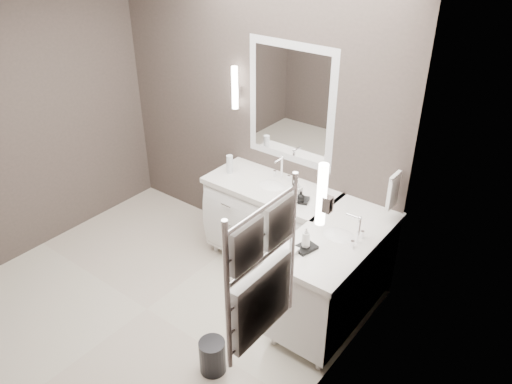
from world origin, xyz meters
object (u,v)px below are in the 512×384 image
Objects in this scene: vanity_back at (271,219)px; vanity_right at (335,272)px; waste_bin at (212,356)px; towel_ladder at (261,279)px.

vanity_back is 1.00× the size of vanity_right.
waste_bin is (0.45, -1.36, -0.35)m from vanity_back.
towel_ladder reaches higher than waste_bin.
waste_bin is at bearing -112.35° from vanity_right.
vanity_right is (0.88, -0.33, 0.00)m from vanity_back.
vanity_right is at bearing 99.84° from towel_ladder.
waste_bin is (-0.65, 0.27, -1.25)m from towel_ladder.
vanity_right is at bearing 67.65° from waste_bin.
vanity_back and vanity_right have the same top height.
vanity_back is 1.38× the size of towel_ladder.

